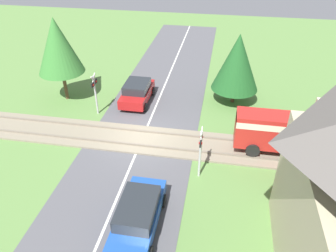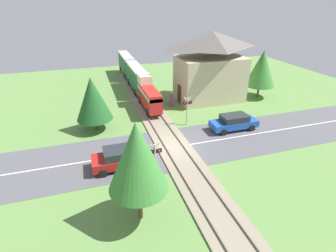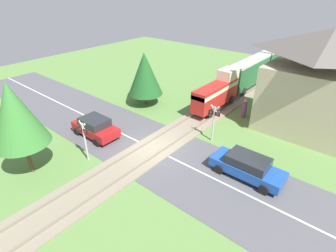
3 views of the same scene
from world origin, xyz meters
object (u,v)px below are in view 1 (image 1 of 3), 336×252
Objects in this scene: car_far_side at (138,215)px; crossing_signal_east_approach at (201,147)px; pedestrian_by_station at (304,177)px; crossing_signal_west_approach at (95,89)px; car_near_crossing at (137,92)px.

car_far_side is 4.51m from crossing_signal_east_approach.
pedestrian_by_station is at bearing 116.75° from car_far_side.
crossing_signal_east_approach is at bearing 55.34° from crossing_signal_west_approach.
car_near_crossing is 2.28× the size of pedestrian_by_station.
crossing_signal_west_approach is 13.45m from pedestrian_by_station.
crossing_signal_east_approach is at bearing 35.52° from car_near_crossing.
car_near_crossing is at bearing -125.64° from pedestrian_by_station.
car_near_crossing is 1.32× the size of crossing_signal_west_approach.
pedestrian_by_station is at bearing 67.26° from crossing_signal_west_approach.
car_far_side is 1.52× the size of crossing_signal_east_approach.
car_near_crossing is 12.47m from pedestrian_by_station.
crossing_signal_west_approach is at bearing -124.66° from crossing_signal_east_approach.
pedestrian_by_station is (0.11, 5.02, -1.09)m from crossing_signal_east_approach.
crossing_signal_east_approach reaches higher than pedestrian_by_station.
car_near_crossing is at bearing 133.07° from crossing_signal_west_approach.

